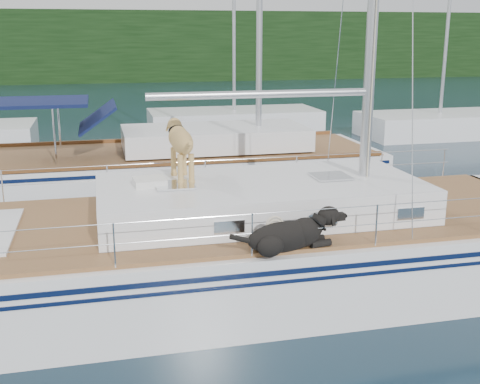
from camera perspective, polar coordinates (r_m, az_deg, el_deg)
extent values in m
plane|color=black|center=(10.14, -2.52, -9.23)|extent=(120.00, 120.00, 0.00)
cube|color=black|center=(54.14, -11.89, 13.35)|extent=(90.00, 3.00, 6.00)
cube|color=#595147|center=(55.44, -11.80, 10.90)|extent=(92.00, 1.00, 1.20)
cube|color=white|center=(9.94, -2.55, -6.60)|extent=(12.00, 3.80, 1.40)
cube|color=brown|center=(9.70, -2.60, -2.58)|extent=(11.52, 3.50, 0.06)
cube|color=white|center=(9.79, 1.98, -0.56)|extent=(5.20, 2.50, 0.55)
cylinder|color=silver|center=(9.48, 2.07, 9.25)|extent=(3.60, 0.12, 0.12)
cylinder|color=silver|center=(7.89, -0.26, -2.20)|extent=(10.56, 0.01, 0.01)
cylinder|color=silver|center=(11.22, -4.32, 2.91)|extent=(10.56, 0.01, 0.01)
cube|color=#1D43B5|center=(10.91, -8.77, -0.46)|extent=(0.77, 0.60, 0.05)
cube|color=silver|center=(9.51, -8.56, 0.93)|extent=(0.53, 0.45, 0.13)
torus|color=beige|center=(8.15, 3.32, -3.14)|extent=(0.32, 0.11, 0.32)
cube|color=white|center=(16.03, -6.58, 1.47)|extent=(11.00, 3.50, 1.30)
cube|color=brown|center=(15.89, -6.65, 3.75)|extent=(10.56, 3.29, 0.06)
cube|color=white|center=(16.01, -2.41, 5.19)|extent=(4.80, 2.30, 0.55)
cube|color=#0F1A40|center=(15.64, -18.64, 8.09)|extent=(2.40, 2.30, 0.08)
cube|color=white|center=(26.01, -0.56, 6.60)|extent=(7.20, 3.00, 1.10)
cube|color=white|center=(26.27, 18.35, 5.93)|extent=(6.40, 3.00, 1.10)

